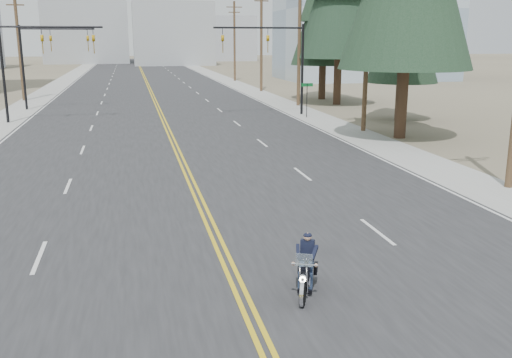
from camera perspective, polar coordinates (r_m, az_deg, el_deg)
name	(u,v)px	position (r m, az deg, el deg)	size (l,w,h in m)	color
ground_plane	(245,305)	(13.26, -1.07, -12.45)	(400.00, 400.00, 0.00)	#776D56
road	(147,82)	(81.91, -10.88, 9.48)	(20.00, 200.00, 0.01)	#303033
sidewalk_left	(60,84)	(82.39, -18.99, 9.01)	(3.00, 200.00, 0.01)	#A5A5A0
sidewalk_right	(228,81)	(83.03, -2.82, 9.76)	(3.00, 200.00, 0.01)	#A5A5A0
traffic_mast_left	(32,53)	(44.18, -21.52, 11.68)	(7.10, 0.26, 7.00)	black
traffic_mast_right	(278,51)	(45.11, 2.17, 12.63)	(7.10, 0.26, 7.00)	black
traffic_mast_far	(43,51)	(52.15, -20.55, 11.88)	(6.10, 0.26, 7.00)	black
street_sign	(307,94)	(43.87, 5.12, 8.45)	(0.90, 0.06, 2.62)	black
utility_pole_b	(367,37)	(37.70, 11.08, 13.75)	(2.20, 0.30, 11.50)	brown
utility_pole_c	(299,41)	(51.83, 4.35, 13.64)	(2.20, 0.30, 11.00)	brown
utility_pole_d	(261,38)	(66.34, 0.54, 13.93)	(2.20, 0.30, 11.50)	brown
utility_pole_e	(235,40)	(83.00, -2.16, 13.72)	(2.20, 0.30, 11.00)	brown
utility_pole_left	(19,43)	(60.53, -22.63, 12.43)	(2.20, 0.30, 10.50)	brown
glass_building	(365,10)	(88.68, 10.83, 16.26)	(24.00, 16.00, 20.00)	#9EB5CC
haze_bldg_b	(173,34)	(137.06, -8.32, 14.16)	(18.00, 14.00, 14.00)	#ADB2B7
haze_bldg_c	(326,24)	(128.85, 7.04, 15.12)	(16.00, 12.00, 18.00)	#B7BCC6
haze_bldg_d	(86,9)	(152.14, -16.68, 15.96)	(20.00, 15.00, 26.00)	#ADB2B7
haze_bldg_e	(227,38)	(163.96, -2.88, 13.86)	(14.00, 14.00, 12.00)	#B7BCC6
motorcyclist	(306,265)	(13.56, 5.02, -8.58)	(0.78, 1.83, 1.43)	black
conifer_mid	(406,9)	(43.69, 14.74, 16.12)	(5.19, 5.19, 13.85)	#382619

